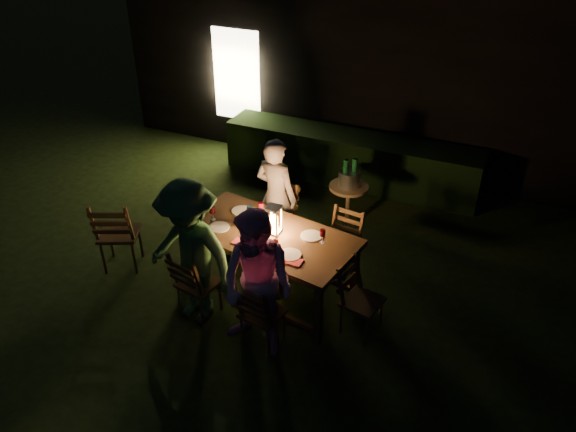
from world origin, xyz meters
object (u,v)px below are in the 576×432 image
at_px(chair_far_right, 340,257).
at_px(chair_spare, 121,245).
at_px(lantern, 274,221).
at_px(ice_bucket, 349,179).
at_px(bottle_bucket_b, 354,175).
at_px(person_opp_right, 258,285).
at_px(chair_near_right, 262,324).
at_px(side_table, 349,191).
at_px(chair_near_left, 198,294).
at_px(person_house_side, 276,196).
at_px(dining_table, 268,239).
at_px(bottle_table, 250,217).
at_px(bottle_bucket_a, 345,176).
at_px(chair_far_left, 275,231).
at_px(chair_end, 360,311).
at_px(person_opp_left, 191,253).

height_order(chair_far_right, chair_spare, chair_spare).
distance_m(lantern, ice_bucket, 1.69).
bearing_deg(bottle_bucket_b, person_opp_right, -93.13).
relative_size(chair_near_right, side_table, 1.26).
bearing_deg(chair_near_left, bottle_bucket_b, 77.39).
height_order(chair_near_right, person_house_side, person_house_side).
distance_m(chair_near_left, side_table, 2.60).
relative_size(chair_far_right, person_opp_right, 0.54).
relative_size(dining_table, person_house_side, 1.35).
distance_m(lantern, bottle_table, 0.30).
bearing_deg(side_table, chair_near_left, -112.26).
relative_size(dining_table, bottle_bucket_a, 6.84).
bearing_deg(bottle_table, chair_near_left, -113.66).
height_order(chair_far_left, ice_bucket, chair_far_left).
xyz_separation_m(chair_near_right, person_opp_right, (-0.01, -0.05, 0.57)).
xyz_separation_m(chair_far_right, chair_spare, (-2.63, -0.99, 0.05)).
distance_m(dining_table, ice_bucket, 1.74).
xyz_separation_m(chair_far_right, bottle_bucket_b, (-0.21, 1.06, 0.61)).
distance_m(chair_end, person_opp_left, 1.97).
xyz_separation_m(chair_spare, lantern, (2.02, 0.36, 0.69)).
relative_size(chair_near_left, chair_far_left, 0.92).
relative_size(chair_near_left, side_table, 1.27).
distance_m(chair_spare, bottle_bucket_b, 3.22).
height_order(chair_near_left, side_table, chair_near_left).
distance_m(chair_spare, bottle_bucket_a, 3.09).
bearing_deg(person_house_side, person_opp_left, 90.00).
distance_m(dining_table, chair_spare, 2.04).
height_order(person_opp_right, person_opp_left, person_opp_left).
bearing_deg(chair_far_right, chair_far_left, -2.00).
height_order(lantern, side_table, lantern).
relative_size(chair_end, bottle_bucket_b, 2.86).
xyz_separation_m(chair_near_left, person_opp_left, (-0.01, -0.05, 0.60)).
distance_m(chair_near_left, person_opp_left, 0.60).
relative_size(ice_bucket, bottle_bucket_b, 0.94).
bearing_deg(chair_end, chair_far_right, -136.36).
xyz_separation_m(dining_table, chair_end, (1.22, -0.19, -0.49)).
xyz_separation_m(person_house_side, bottle_table, (0.07, -0.84, 0.18)).
relative_size(chair_near_right, bottle_table, 3.30).
height_order(ice_bucket, bottle_bucket_b, bottle_bucket_b).
bearing_deg(dining_table, bottle_bucket_a, 86.81).
height_order(chair_spare, person_opp_right, person_opp_right).
xyz_separation_m(chair_far_right, ice_bucket, (-0.26, 1.02, 0.56)).
distance_m(chair_near_right, bottle_bucket_a, 2.56).
bearing_deg(bottle_bucket_b, side_table, -141.34).
relative_size(chair_spare, bottle_table, 3.84).
height_order(chair_far_left, person_opp_right, person_opp_right).
xyz_separation_m(chair_far_left, bottle_bucket_b, (0.78, 0.90, 0.59)).
xyz_separation_m(chair_far_left, chair_spare, (-1.64, -1.15, 0.02)).
height_order(person_house_side, lantern, person_house_side).
bearing_deg(lantern, chair_near_right, -73.01).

